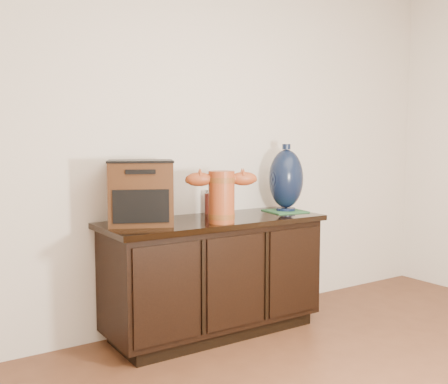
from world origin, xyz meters
TOP-DOWN VIEW (x-y plane):
  - sideboard at (0.00, 2.23)m, footprint 1.46×0.56m
  - terracotta_vessel at (-0.05, 2.06)m, footprint 0.44×0.24m
  - tv_radio at (-0.48, 2.27)m, footprint 0.47×0.44m
  - green_mat at (0.60, 2.24)m, footprint 0.29×0.29m
  - lamp_base at (0.61, 2.24)m, footprint 0.27×0.27m
  - spray_can at (0.09, 2.43)m, footprint 0.06×0.06m

SIDE VIEW (x-z plane):
  - sideboard at x=0.00m, z-range 0.01..0.76m
  - green_mat at x=0.60m, z-range 0.76..0.76m
  - spray_can at x=0.09m, z-range 0.75..0.92m
  - terracotta_vessel at x=-0.05m, z-range 0.78..1.09m
  - tv_radio at x=-0.48m, z-range 0.75..1.14m
  - lamp_base at x=0.61m, z-range 0.75..1.22m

